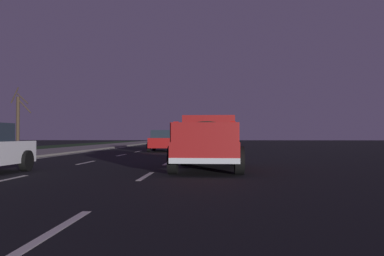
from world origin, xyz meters
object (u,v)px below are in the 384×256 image
(sedan_red, at_px, (164,141))
(bare_tree_far, at_px, (18,120))
(sedan_green, at_px, (214,140))
(pickup_truck, at_px, (208,141))

(sedan_red, bearing_deg, bare_tree_far, 71.86)
(sedan_green, xyz_separation_m, bare_tree_far, (2.65, 16.74, 1.68))
(pickup_truck, bearing_deg, sedan_red, 12.32)
(pickup_truck, xyz_separation_m, bare_tree_far, (20.18, 16.50, 1.48))
(sedan_red, relative_size, sedan_green, 1.00)
(sedan_green, bearing_deg, pickup_truck, 179.21)
(sedan_green, height_order, bare_tree_far, bare_tree_far)
(bare_tree_far, bearing_deg, pickup_truck, -140.73)
(bare_tree_far, bearing_deg, sedan_green, -98.99)
(sedan_green, distance_m, bare_tree_far, 17.04)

